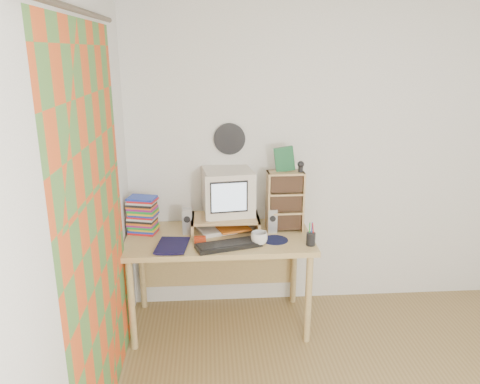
{
  "coord_description": "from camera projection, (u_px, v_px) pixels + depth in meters",
  "views": [
    {
      "loc": [
        -1.11,
        -1.92,
        2.1
      ],
      "look_at": [
        -0.88,
        1.33,
        1.11
      ],
      "focal_mm": 35.0,
      "sensor_mm": 36.0,
      "label": 1
    }
  ],
  "objects": [
    {
      "name": "crt_monitor",
      "position": [
        228.0,
        193.0,
        3.61
      ],
      "size": [
        0.41,
        0.41,
        0.35
      ],
      "primitive_type": "cube",
      "rotation": [
        0.0,
        0.0,
        0.13
      ],
      "color": "beige",
      "rests_on": "monitor_riser"
    },
    {
      "name": "speaker_left",
      "position": [
        187.0,
        221.0,
        3.57
      ],
      "size": [
        0.08,
        0.08,
        0.2
      ],
      "primitive_type": "cube",
      "rotation": [
        0.0,
        0.0,
        0.01
      ],
      "color": "#A6A7AA",
      "rests_on": "desk"
    },
    {
      "name": "monitor_riser",
      "position": [
        225.0,
        220.0,
        3.62
      ],
      "size": [
        0.52,
        0.3,
        0.12
      ],
      "color": "tan",
      "rests_on": "desk"
    },
    {
      "name": "red_box",
      "position": [
        200.0,
        240.0,
        3.42
      ],
      "size": [
        0.09,
        0.06,
        0.04
      ],
      "primitive_type": "cube",
      "rotation": [
        0.0,
        0.0,
        0.06
      ],
      "color": "#AF2D12",
      "rests_on": "desk"
    },
    {
      "name": "back_wall",
      "position": [
        343.0,
        159.0,
        3.82
      ],
      "size": [
        3.5,
        0.0,
        3.5
      ],
      "primitive_type": "plane",
      "rotation": [
        1.57,
        0.0,
        0.0
      ],
      "color": "white",
      "rests_on": "floor"
    },
    {
      "name": "desk",
      "position": [
        219.0,
        249.0,
        3.64
      ],
      "size": [
        1.4,
        0.7,
        0.75
      ],
      "color": "tan",
      "rests_on": "floor"
    },
    {
      "name": "curtain",
      "position": [
        97.0,
        234.0,
        2.52
      ],
      "size": [
        0.0,
        2.2,
        2.2
      ],
      "primitive_type": "plane",
      "rotation": [
        1.57,
        0.0,
        1.57
      ],
      "color": "#D44F1E",
      "rests_on": "left_wall"
    },
    {
      "name": "diary",
      "position": [
        157.0,
        244.0,
        3.34
      ],
      "size": [
        0.28,
        0.23,
        0.05
      ],
      "primitive_type": "imported",
      "rotation": [
        0.0,
        0.0,
        -0.12
      ],
      "color": "black",
      "rests_on": "desk"
    },
    {
      "name": "cd_rack",
      "position": [
        285.0,
        201.0,
        3.61
      ],
      "size": [
        0.28,
        0.15,
        0.47
      ],
      "primitive_type": "cube",
      "rotation": [
        0.0,
        0.0,
        0.01
      ],
      "color": "tan",
      "rests_on": "desk"
    },
    {
      "name": "left_wall",
      "position": [
        61.0,
        254.0,
        2.03
      ],
      "size": [
        0.0,
        3.5,
        3.5
      ],
      "primitive_type": "plane",
      "rotation": [
        1.57,
        0.0,
        1.57
      ],
      "color": "white",
      "rests_on": "floor"
    },
    {
      "name": "wall_disc",
      "position": [
        230.0,
        139.0,
        3.69
      ],
      "size": [
        0.25,
        0.02,
        0.25
      ],
      "primitive_type": "cylinder",
      "rotation": [
        1.57,
        0.0,
        0.0
      ],
      "color": "black",
      "rests_on": "back_wall"
    },
    {
      "name": "dvd_stack",
      "position": [
        143.0,
        215.0,
        3.57
      ],
      "size": [
        0.23,
        0.19,
        0.29
      ],
      "primitive_type": null,
      "rotation": [
        0.0,
        0.0,
        -0.25
      ],
      "color": "brown",
      "rests_on": "desk"
    },
    {
      "name": "webcam",
      "position": [
        301.0,
        167.0,
        3.52
      ],
      "size": [
        0.06,
        0.06,
        0.09
      ],
      "primitive_type": null,
      "rotation": [
        0.0,
        0.0,
        -0.12
      ],
      "color": "black",
      "rests_on": "cd_rack"
    },
    {
      "name": "mousepad",
      "position": [
        275.0,
        240.0,
        3.47
      ],
      "size": [
        0.22,
        0.22,
        0.0
      ],
      "primitive_type": "cylinder",
      "rotation": [
        0.0,
        0.0,
        -0.14
      ],
      "color": "black",
      "rests_on": "desk"
    },
    {
      "name": "keyboard",
      "position": [
        228.0,
        245.0,
        3.34
      ],
      "size": [
        0.49,
        0.28,
        0.03
      ],
      "primitive_type": "cube",
      "rotation": [
        0.0,
        0.0,
        0.28
      ],
      "color": "black",
      "rests_on": "desk"
    },
    {
      "name": "pen_cup",
      "position": [
        311.0,
        237.0,
        3.36
      ],
      "size": [
        0.08,
        0.08,
        0.13
      ],
      "primitive_type": null,
      "rotation": [
        0.0,
        0.0,
        0.23
      ],
      "color": "black",
      "rests_on": "desk"
    },
    {
      "name": "speaker_right",
      "position": [
        272.0,
        220.0,
        3.6
      ],
      "size": [
        0.08,
        0.08,
        0.19
      ],
      "primitive_type": "cube",
      "rotation": [
        0.0,
        0.0,
        0.09
      ],
      "color": "#A6A7AA",
      "rests_on": "desk"
    },
    {
      "name": "game_box",
      "position": [
        284.0,
        159.0,
        3.53
      ],
      "size": [
        0.15,
        0.04,
        0.19
      ],
      "primitive_type": "cube",
      "rotation": [
        0.0,
        0.0,
        0.04
      ],
      "color": "#17532D",
      "rests_on": "cd_rack"
    },
    {
      "name": "mug",
      "position": [
        259.0,
        238.0,
        3.38
      ],
      "size": [
        0.12,
        0.12,
        0.1
      ],
      "primitive_type": "imported",
      "rotation": [
        0.0,
        0.0,
        -0.0
      ],
      "color": "silver",
      "rests_on": "desk"
    },
    {
      "name": "papers",
      "position": [
        223.0,
        229.0,
        3.63
      ],
      "size": [
        0.32,
        0.27,
        0.04
      ],
      "primitive_type": null,
      "rotation": [
        0.0,
        0.0,
        0.32
      ],
      "color": "silver",
      "rests_on": "desk"
    }
  ]
}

